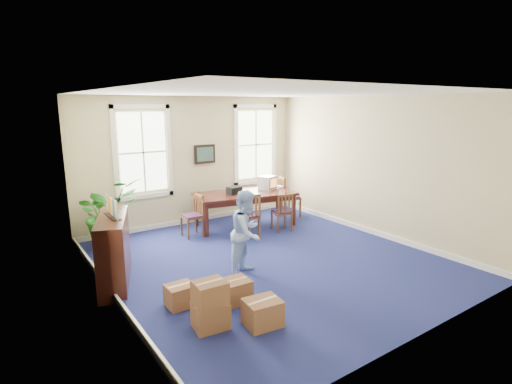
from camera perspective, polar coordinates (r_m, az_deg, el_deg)
floor at (r=7.97m, az=1.89°, el=-9.67°), size 6.50×6.50×0.00m
ceiling at (r=7.39m, az=2.07°, el=13.98°), size 6.50×6.50×0.00m
wall_back at (r=10.28m, az=-8.92°, el=4.45°), size 6.50×0.00×6.50m
wall_front at (r=5.35m, az=23.26°, el=-3.76°), size 6.50×0.00×6.50m
wall_left at (r=6.25m, az=-20.70°, el=-1.31°), size 0.00×6.50×6.50m
wall_right at (r=9.59m, az=16.55°, el=3.53°), size 0.00×6.50×6.50m
baseboard_back at (r=10.57m, az=-8.57°, el=-3.86°), size 6.00×0.04×0.12m
baseboard_left at (r=6.77m, az=-19.43°, el=-14.04°), size 0.04×6.50×0.12m
baseboard_right at (r=9.91m, az=15.89°, el=-5.31°), size 0.04×6.50×0.12m
window_left at (r=9.73m, az=-15.85°, el=5.47°), size 1.40×0.12×2.20m
window_right at (r=11.18m, az=-0.07°, el=6.78°), size 1.40×0.12×2.20m
wall_picture at (r=10.35m, az=-7.33°, el=5.39°), size 0.58×0.06×0.48m
conference_table at (r=10.03m, az=-1.58°, el=-2.46°), size 2.65×1.60×0.84m
crt_tv at (r=10.35m, az=1.63°, el=1.37°), size 0.50×0.52×0.34m
game_console at (r=10.54m, az=3.29°, el=0.73°), size 0.21×0.23×0.05m
equipment_bag at (r=9.81m, az=-3.15°, el=0.24°), size 0.38×0.28×0.17m
chair_near_left at (r=9.06m, az=-1.35°, el=-3.41°), size 0.48×0.48×1.06m
chair_near_right at (r=9.64m, az=3.70°, el=-2.82°), size 0.50×0.50×0.93m
chair_end_left at (r=9.33m, az=-9.14°, el=-3.38°), size 0.44×0.44×0.97m
chair_end_right at (r=10.84m, az=4.91°, el=-0.66°), size 0.64×0.64×1.11m
man at (r=7.13m, az=-1.30°, el=-5.79°), size 0.95×0.90×1.54m
credenza at (r=7.28m, az=-19.65°, el=-7.49°), size 0.94×1.61×1.22m
brochure_rack at (r=7.07m, az=-19.94°, el=-1.50°), size 0.31×0.79×0.34m
potted_plant at (r=9.12m, az=-20.36°, el=-2.79°), size 1.65×1.56×1.45m
cardboard_boxes at (r=5.79m, az=-5.38°, el=-14.79°), size 1.29×1.29×0.71m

